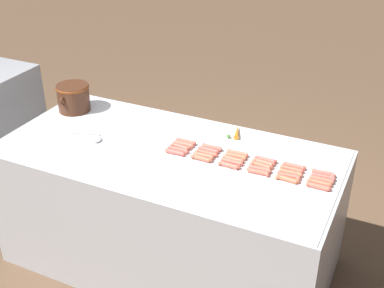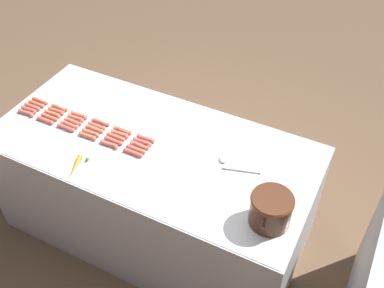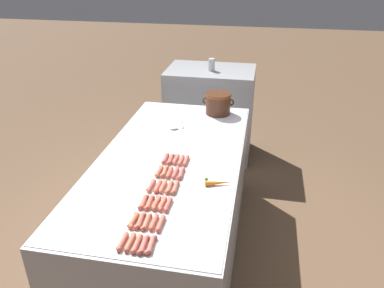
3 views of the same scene
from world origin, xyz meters
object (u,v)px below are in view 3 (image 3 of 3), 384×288
(hot_dog_10, at_px, (165,172))
(hot_dog_13, at_px, (147,222))
(hot_dog_12, at_px, (137,244))
(hot_dog_21, at_px, (169,187))
(hot_dog_3, at_px, (151,186))
(hot_dog_20, at_px, (162,204))
(hot_dog_1, at_px, (133,220))
(soda_can, at_px, (212,65))
(hot_dog_24, at_px, (151,245))
(hot_dog_7, at_px, (140,221))
(hot_dog_22, at_px, (175,173))
(back_cabinet, at_px, (210,113))
(hot_dog_2, at_px, (143,202))
(hot_dog_5, at_px, (165,158))
(hot_dog_16, at_px, (170,173))
(hot_dog_14, at_px, (156,203))
(hot_dog_8, at_px, (149,203))
(hot_dog_11, at_px, (170,159))
(hot_dog_26, at_px, (168,204))
(hot_dog_28, at_px, (181,174))
(hot_dog_0, at_px, (123,242))
(hot_dog_4, at_px, (159,171))
(hot_dog_23, at_px, (181,160))
(hot_dog_9, at_px, (158,186))
(hot_dog_19, at_px, (154,222))
(serving_spoon, at_px, (177,126))
(hot_dog_29, at_px, (186,161))
(carrot, at_px, (218,183))
(hot_dog_18, at_px, (144,245))
(bean_pot, at_px, (218,102))
(hot_dog_6, at_px, (130,242))
(hot_dog_15, at_px, (163,187))

(hot_dog_10, bearing_deg, hot_dog_13, -85.99)
(hot_dog_12, distance_m, hot_dog_21, 0.49)
(hot_dog_3, distance_m, hot_dog_20, 0.19)
(hot_dog_1, xyz_separation_m, soda_can, (0.07, 2.30, 0.20))
(hot_dog_20, bearing_deg, hot_dog_24, -84.27)
(hot_dog_7, distance_m, hot_dog_22, 0.50)
(back_cabinet, bearing_deg, hot_dog_7, -90.43)
(hot_dog_2, distance_m, soda_can, 2.15)
(hot_dog_12, distance_m, hot_dog_13, 0.16)
(hot_dog_5, height_order, hot_dog_10, same)
(hot_dog_20, bearing_deg, hot_dog_1, -122.79)
(hot_dog_16, bearing_deg, hot_dog_10, 169.03)
(hot_dog_12, bearing_deg, hot_dog_14, 89.93)
(hot_dog_24, bearing_deg, hot_dog_1, 131.44)
(hot_dog_8, distance_m, hot_dog_11, 0.49)
(back_cabinet, xyz_separation_m, hot_dog_26, (0.09, -2.19, 0.35))
(hot_dog_1, distance_m, hot_dog_26, 0.22)
(hot_dog_11, bearing_deg, hot_dog_28, -56.68)
(hot_dog_0, bearing_deg, soda_can, 88.48)
(hot_dog_5, bearing_deg, hot_dog_11, -10.61)
(hot_dog_24, bearing_deg, hot_dog_7, 123.00)
(hot_dog_4, bearing_deg, hot_dog_16, -2.83)
(hot_dog_0, relative_size, hot_dog_16, 1.00)
(hot_dog_13, bearing_deg, hot_dog_5, 96.17)
(hot_dog_5, bearing_deg, hot_dog_23, -2.69)
(hot_dog_9, height_order, hot_dog_22, same)
(hot_dog_0, relative_size, hot_dog_14, 1.00)
(hot_dog_20, relative_size, hot_dog_28, 1.00)
(hot_dog_5, height_order, hot_dog_19, same)
(hot_dog_21, height_order, serving_spoon, hot_dog_21)
(hot_dog_28, bearing_deg, hot_dog_9, -121.94)
(hot_dog_4, distance_m, hot_dog_14, 0.33)
(hot_dog_2, height_order, hot_dog_20, same)
(hot_dog_5, distance_m, serving_spoon, 0.54)
(hot_dog_29, bearing_deg, hot_dog_24, -89.95)
(serving_spoon, distance_m, carrot, 0.88)
(hot_dog_0, bearing_deg, hot_dog_19, 57.80)
(hot_dog_18, height_order, hot_dog_20, same)
(hot_dog_3, height_order, bean_pot, bean_pot)
(hot_dog_5, relative_size, hot_dog_18, 1.00)
(back_cabinet, distance_m, hot_dog_0, 2.54)
(hot_dog_7, bearing_deg, hot_dog_19, 2.54)
(back_cabinet, distance_m, hot_dog_13, 2.38)
(hot_dog_29, bearing_deg, hot_dog_7, -98.96)
(hot_dog_3, bearing_deg, hot_dog_11, 83.63)
(hot_dog_5, distance_m, hot_dog_20, 0.51)
(hot_dog_6, distance_m, hot_dog_23, 0.82)
(hot_dog_15, relative_size, carrot, 0.74)
(hot_dog_14, bearing_deg, hot_dog_6, -96.07)
(hot_dog_11, bearing_deg, hot_dog_10, -89.79)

